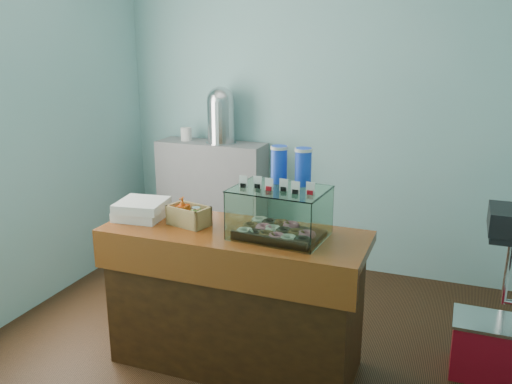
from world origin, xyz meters
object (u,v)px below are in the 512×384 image
at_px(display_case, 281,209).
at_px(coffee_urn, 221,114).
at_px(counter, 235,298).
at_px(red_cooler, 487,347).

distance_m(display_case, coffee_urn, 1.89).
xyz_separation_m(counter, red_cooler, (1.49, 0.44, -0.27)).
xyz_separation_m(coffee_urn, red_cooler, (2.28, -1.13, -1.18)).
relative_size(coffee_urn, red_cooler, 1.19).
relative_size(counter, coffee_urn, 3.18).
distance_m(coffee_urn, red_cooler, 2.80).
bearing_deg(red_cooler, coffee_urn, 153.98).
xyz_separation_m(display_case, red_cooler, (1.20, 0.40, -0.87)).
distance_m(counter, red_cooler, 1.57).
bearing_deg(display_case, coffee_urn, 129.55).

